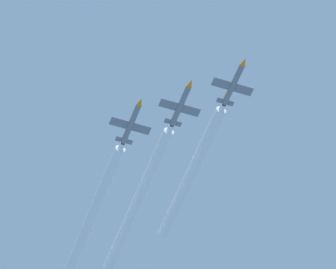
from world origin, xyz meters
The scene contains 6 objects.
jet_lead centered at (-8.35, 7.71, 209.81)m, with size 8.46×12.32×2.96m.
jet_second_echelon centered at (0.04, -0.08, 208.92)m, with size 8.46×12.32×2.96m.
jet_third_echelon centered at (8.18, -7.03, 207.92)m, with size 8.46×12.32×2.96m.
smoke_trail_lead centered at (-8.35, -16.73, 209.78)m, with size 2.23×37.60×2.23m.
smoke_trail_second_echelon centered at (0.04, -27.34, 208.89)m, with size 2.23×43.28×2.23m.
smoke_trail_third_echelon centered at (8.18, -33.22, 207.89)m, with size 2.23×41.13×2.23m.
Camera 1 is at (54.31, 146.60, 1.52)m, focal length 138.66 mm.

